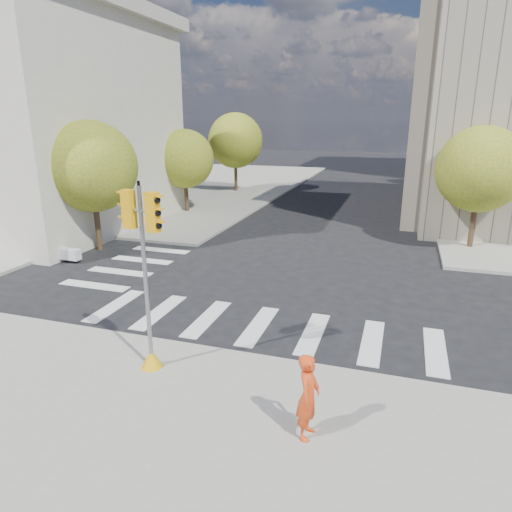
# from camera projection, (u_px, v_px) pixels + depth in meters

# --- Properties ---
(ground) EXTENTS (160.00, 160.00, 0.00)m
(ground) POSITION_uv_depth(u_px,v_px,m) (277.00, 303.00, 16.58)
(ground) COLOR black
(ground) RESTS_ON ground
(sidewalk_far_left) EXTENTS (28.00, 40.00, 0.15)m
(sidewalk_far_left) POSITION_uv_depth(u_px,v_px,m) (155.00, 184.00, 46.12)
(sidewalk_far_left) COLOR gray
(sidewalk_far_left) RESTS_ON ground
(tree_lw_near) EXTENTS (4.40, 4.40, 6.41)m
(tree_lw_near) POSITION_uv_depth(u_px,v_px,m) (92.00, 167.00, 22.09)
(tree_lw_near) COLOR #382616
(tree_lw_near) RESTS_ON ground
(tree_lw_mid) EXTENTS (4.00, 4.00, 5.77)m
(tree_lw_mid) POSITION_uv_depth(u_px,v_px,m) (185.00, 159.00, 31.33)
(tree_lw_mid) COLOR #382616
(tree_lw_mid) RESTS_ON ground
(tree_lw_far) EXTENTS (4.80, 4.80, 6.95)m
(tree_lw_far) POSITION_uv_depth(u_px,v_px,m) (235.00, 141.00, 40.20)
(tree_lw_far) COLOR #382616
(tree_lw_far) RESTS_ON ground
(tree_re_near) EXTENTS (4.20, 4.20, 6.16)m
(tree_re_near) POSITION_uv_depth(u_px,v_px,m) (480.00, 169.00, 22.30)
(tree_re_near) COLOR #382616
(tree_re_near) RESTS_ON ground
(tree_re_mid) EXTENTS (4.60, 4.60, 6.66)m
(tree_re_mid) POSITION_uv_depth(u_px,v_px,m) (458.00, 148.00, 33.13)
(tree_re_mid) COLOR #382616
(tree_re_mid) RESTS_ON ground
(tree_re_far) EXTENTS (4.00, 4.00, 5.88)m
(tree_re_far) POSITION_uv_depth(u_px,v_px,m) (445.00, 146.00, 44.20)
(tree_re_far) COLOR #382616
(tree_re_far) RESTS_ON ground
(lamp_near) EXTENTS (0.35, 0.18, 8.11)m
(lamp_near) POSITION_uv_depth(u_px,v_px,m) (481.00, 153.00, 25.64)
(lamp_near) COLOR black
(lamp_near) RESTS_ON sidewalk_far_right
(lamp_far) EXTENTS (0.35, 0.18, 8.11)m
(lamp_far) POSITION_uv_depth(u_px,v_px,m) (458.00, 141.00, 38.38)
(lamp_far) COLOR black
(lamp_far) RESTS_ON sidewalk_far_right
(traffic_signal) EXTENTS (1.08, 0.56, 4.91)m
(traffic_signal) POSITION_uv_depth(u_px,v_px,m) (147.00, 293.00, 11.47)
(traffic_signal) COLOR orange
(traffic_signal) RESTS_ON sidewalk_near
(photographer) EXTENTS (0.48, 0.70, 1.85)m
(photographer) POSITION_uv_depth(u_px,v_px,m) (308.00, 397.00, 9.21)
(photographer) COLOR #DE4114
(photographer) RESTS_ON sidewalk_near
(planter_wall) EXTENTS (6.01, 0.67, 0.50)m
(planter_wall) POSITION_uv_depth(u_px,v_px,m) (29.00, 249.00, 22.03)
(planter_wall) COLOR silver
(planter_wall) RESTS_ON sidewalk_left_near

